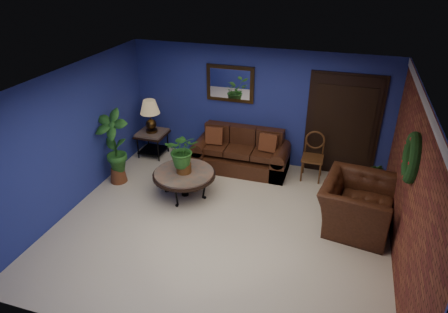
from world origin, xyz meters
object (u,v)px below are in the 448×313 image
(end_table, at_px, (152,137))
(table_lamp, at_px, (150,112))
(coffee_table, at_px, (184,175))
(side_chair, at_px, (313,153))
(sofa, at_px, (241,155))
(armchair, at_px, (357,205))

(end_table, bearing_deg, table_lamp, 135.00)
(coffee_table, xyz_separation_m, end_table, (-1.34, 1.36, -0.01))
(table_lamp, bearing_deg, side_chair, 1.17)
(sofa, height_order, end_table, sofa)
(sofa, height_order, side_chair, side_chair)
(sofa, relative_size, side_chair, 2.02)
(coffee_table, distance_m, table_lamp, 2.00)
(side_chair, relative_size, armchair, 0.77)
(end_table, distance_m, table_lamp, 0.60)
(coffee_table, bearing_deg, sofa, 61.82)
(coffee_table, height_order, table_lamp, table_lamp)
(sofa, bearing_deg, table_lamp, -179.31)
(sofa, bearing_deg, coffee_table, -118.18)
(end_table, bearing_deg, sofa, 0.69)
(sofa, height_order, table_lamp, table_lamp)
(end_table, xyz_separation_m, table_lamp, (-0.00, 0.00, 0.60))
(coffee_table, height_order, side_chair, side_chair)
(table_lamp, height_order, armchair, table_lamp)
(table_lamp, relative_size, side_chair, 0.73)
(coffee_table, xyz_separation_m, table_lamp, (-1.34, 1.36, 0.59))
(sofa, distance_m, table_lamp, 2.21)
(end_table, height_order, side_chair, side_chair)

